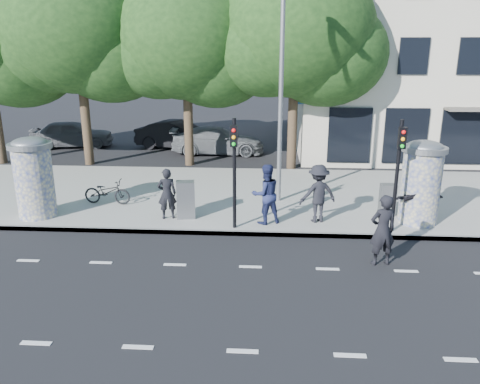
# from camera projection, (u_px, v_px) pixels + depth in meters

# --- Properties ---
(ground) EXTENTS (120.00, 120.00, 0.00)m
(ground) POSITION_uv_depth(u_px,v_px,m) (248.00, 293.00, 10.89)
(ground) COLOR black
(ground) RESTS_ON ground
(sidewalk) EXTENTS (40.00, 8.00, 0.15)m
(sidewalk) POSITION_uv_depth(u_px,v_px,m) (257.00, 195.00, 18.03)
(sidewalk) COLOR gray
(sidewalk) RESTS_ON ground
(curb) EXTENTS (40.00, 0.10, 0.16)m
(curb) POSITION_uv_depth(u_px,v_px,m) (253.00, 234.00, 14.26)
(curb) COLOR slate
(curb) RESTS_ON ground
(lane_dash_near) EXTENTS (32.00, 0.12, 0.01)m
(lane_dash_near) POSITION_uv_depth(u_px,v_px,m) (243.00, 351.00, 8.79)
(lane_dash_near) COLOR silver
(lane_dash_near) RESTS_ON ground
(lane_dash_far) EXTENTS (32.00, 0.12, 0.01)m
(lane_dash_far) POSITION_uv_depth(u_px,v_px,m) (251.00, 267.00, 12.23)
(lane_dash_far) COLOR silver
(lane_dash_far) RESTS_ON ground
(ad_column_left) EXTENTS (1.36, 1.36, 2.65)m
(ad_column_left) POSITION_uv_depth(u_px,v_px,m) (34.00, 176.00, 15.18)
(ad_column_left) COLOR beige
(ad_column_left) RESTS_ON sidewalk
(ad_column_right) EXTENTS (1.36, 1.36, 2.65)m
(ad_column_right) POSITION_uv_depth(u_px,v_px,m) (421.00, 180.00, 14.62)
(ad_column_right) COLOR beige
(ad_column_right) RESTS_ON sidewalk
(traffic_pole_near) EXTENTS (0.22, 0.31, 3.40)m
(traffic_pole_near) POSITION_uv_depth(u_px,v_px,m) (234.00, 163.00, 13.91)
(traffic_pole_near) COLOR black
(traffic_pole_near) RESTS_ON sidewalk
(traffic_pole_far) EXTENTS (0.22, 0.31, 3.40)m
(traffic_pole_far) POSITION_uv_depth(u_px,v_px,m) (398.00, 165.00, 13.61)
(traffic_pole_far) COLOR black
(traffic_pole_far) RESTS_ON sidewalk
(street_lamp) EXTENTS (0.25, 0.93, 8.00)m
(street_lamp) POSITION_uv_depth(u_px,v_px,m) (282.00, 70.00, 15.79)
(street_lamp) COLOR slate
(street_lamp) RESTS_ON sidewalk
(tree_mid_left) EXTENTS (7.20, 7.20, 9.57)m
(tree_mid_left) POSITION_uv_depth(u_px,v_px,m) (77.00, 26.00, 21.47)
(tree_mid_left) COLOR #38281C
(tree_mid_left) RESTS_ON ground
(tree_near_left) EXTENTS (6.80, 6.80, 8.97)m
(tree_near_left) POSITION_uv_depth(u_px,v_px,m) (186.00, 36.00, 21.48)
(tree_near_left) COLOR #38281C
(tree_near_left) RESTS_ON ground
(tree_center) EXTENTS (7.00, 7.00, 9.30)m
(tree_center) POSITION_uv_depth(u_px,v_px,m) (295.00, 30.00, 20.72)
(tree_center) COLOR #38281C
(tree_center) RESTS_ON ground
(building) EXTENTS (20.30, 15.85, 12.00)m
(building) POSITION_uv_depth(u_px,v_px,m) (468.00, 41.00, 27.52)
(building) COLOR beige
(building) RESTS_ON ground
(ped_b) EXTENTS (0.70, 0.55, 1.68)m
(ped_b) POSITION_uv_depth(u_px,v_px,m) (167.00, 194.00, 15.13)
(ped_b) COLOR black
(ped_b) RESTS_ON sidewalk
(ped_c) EXTENTS (1.14, 1.04, 1.92)m
(ped_c) POSITION_uv_depth(u_px,v_px,m) (266.00, 194.00, 14.67)
(ped_c) COLOR #1E254D
(ped_c) RESTS_ON sidewalk
(ped_d) EXTENTS (1.37, 1.04, 1.87)m
(ped_d) POSITION_uv_depth(u_px,v_px,m) (318.00, 193.00, 14.82)
(ped_d) COLOR black
(ped_d) RESTS_ON sidewalk
(ped_f) EXTENTS (1.60, 0.83, 1.65)m
(ped_f) POSITION_uv_depth(u_px,v_px,m) (421.00, 201.00, 14.44)
(ped_f) COLOR black
(ped_f) RESTS_ON sidewalk
(man_road) EXTENTS (0.79, 0.61, 1.92)m
(man_road) POSITION_uv_depth(u_px,v_px,m) (383.00, 230.00, 12.12)
(man_road) COLOR black
(man_road) RESTS_ON ground
(bicycle) EXTENTS (0.72, 1.74, 0.89)m
(bicycle) POSITION_uv_depth(u_px,v_px,m) (107.00, 192.00, 16.69)
(bicycle) COLOR black
(bicycle) RESTS_ON sidewalk
(cabinet_left) EXTENTS (0.65, 0.52, 1.23)m
(cabinet_left) POSITION_uv_depth(u_px,v_px,m) (186.00, 200.00, 15.26)
(cabinet_left) COLOR slate
(cabinet_left) RESTS_ON sidewalk
(cabinet_right) EXTENTS (0.51, 0.38, 1.06)m
(cabinet_right) POSITION_uv_depth(u_px,v_px,m) (388.00, 200.00, 15.55)
(cabinet_right) COLOR slate
(cabinet_right) RESTS_ON sidewalk
(car_left) EXTENTS (2.71, 4.87, 1.57)m
(car_left) POSITION_uv_depth(u_px,v_px,m) (72.00, 134.00, 27.30)
(car_left) COLOR #4F5156
(car_left) RESTS_ON ground
(car_mid) EXTENTS (2.85, 5.12, 1.60)m
(car_mid) POSITION_uv_depth(u_px,v_px,m) (178.00, 135.00, 26.75)
(car_mid) COLOR black
(car_mid) RESTS_ON ground
(car_right) EXTENTS (2.14, 5.05, 1.45)m
(car_right) POSITION_uv_depth(u_px,v_px,m) (218.00, 141.00, 25.51)
(car_right) COLOR slate
(car_right) RESTS_ON ground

